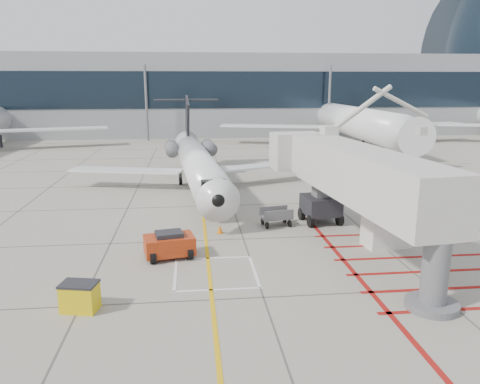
{
  "coord_description": "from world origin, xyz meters",
  "views": [
    {
      "loc": [
        -3.07,
        -23.07,
        9.45
      ],
      "look_at": [
        0.0,
        6.0,
        2.5
      ],
      "focal_mm": 35.0,
      "sensor_mm": 36.0,
      "label": 1
    }
  ],
  "objects": [
    {
      "name": "jet_bridge",
      "position": [
        6.29,
        0.85,
        3.88
      ],
      "size": [
        11.2,
        20.28,
        7.77
      ],
      "primitive_type": null,
      "rotation": [
        0.0,
        0.0,
        0.11
      ],
      "color": "beige",
      "rests_on": "ground_plane"
    },
    {
      "name": "spill_bin",
      "position": [
        -7.87,
        -4.37,
        0.63
      ],
      "size": [
        1.62,
        1.25,
        1.26
      ],
      "primitive_type": null,
      "rotation": [
        0.0,
        0.0,
        -0.21
      ],
      "color": "#D8B80C",
      "rests_on": "ground_plane"
    },
    {
      "name": "regional_jet",
      "position": [
        -2.31,
        15.08,
        3.86
      ],
      "size": [
        25.59,
        31.19,
        7.72
      ],
      "primitive_type": null,
      "rotation": [
        0.0,
        0.0,
        0.08
      ],
      "color": "white",
      "rests_on": "ground_plane"
    },
    {
      "name": "pushback_tug",
      "position": [
        -4.38,
        1.4,
        0.78
      ],
      "size": [
        2.94,
        2.17,
        1.55
      ],
      "primitive_type": null,
      "rotation": [
        0.0,
        0.0,
        0.2
      ],
      "color": "#AB3110",
      "rests_on": "ground_plane"
    },
    {
      "name": "terminal_building",
      "position": [
        10.0,
        70.0,
        7.0
      ],
      "size": [
        180.0,
        28.0,
        14.0
      ],
      "primitive_type": "cube",
      "color": "gray",
      "rests_on": "ground_plane"
    },
    {
      "name": "cone_side",
      "position": [
        -1.36,
        5.29,
        0.27
      ],
      "size": [
        0.39,
        0.39,
        0.55
      ],
      "primitive_type": "cone",
      "color": "#DB640B",
      "rests_on": "ground_plane"
    },
    {
      "name": "terminal_glass_band",
      "position": [
        10.0,
        55.95,
        8.0
      ],
      "size": [
        180.0,
        0.1,
        6.0
      ],
      "primitive_type": "cube",
      "color": "black",
      "rests_on": "ground_plane"
    },
    {
      "name": "baggage_cart",
      "position": [
        2.48,
        6.48,
        0.63
      ],
      "size": [
        2.18,
        1.57,
        1.26
      ],
      "primitive_type": null,
      "rotation": [
        0.0,
        0.0,
        0.16
      ],
      "color": "#515054",
      "rests_on": "ground_plane"
    },
    {
      "name": "bg_aircraft_c",
      "position": [
        20.84,
        46.0,
        6.46
      ],
      "size": [
        38.74,
        43.04,
        12.91
      ],
      "primitive_type": null,
      "color": "silver",
      "rests_on": "ground_plane"
    },
    {
      "name": "cone_nose",
      "position": [
        -4.71,
        3.95,
        0.25
      ],
      "size": [
        0.36,
        0.36,
        0.5
      ],
      "primitive_type": "cone",
      "color": "#E53B0C",
      "rests_on": "ground_plane"
    },
    {
      "name": "ground_plane",
      "position": [
        0.0,
        0.0,
        0.0
      ],
      "size": [
        260.0,
        260.0,
        0.0
      ],
      "primitive_type": "plane",
      "color": "gray",
      "rests_on": "ground"
    },
    {
      "name": "ground_power_unit",
      "position": [
        8.18,
        1.91,
        1.01
      ],
      "size": [
        2.75,
        1.85,
        2.03
      ],
      "primitive_type": null,
      "rotation": [
        0.0,
        0.0,
        0.14
      ],
      "color": "silver",
      "rests_on": "ground_plane"
    }
  ]
}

